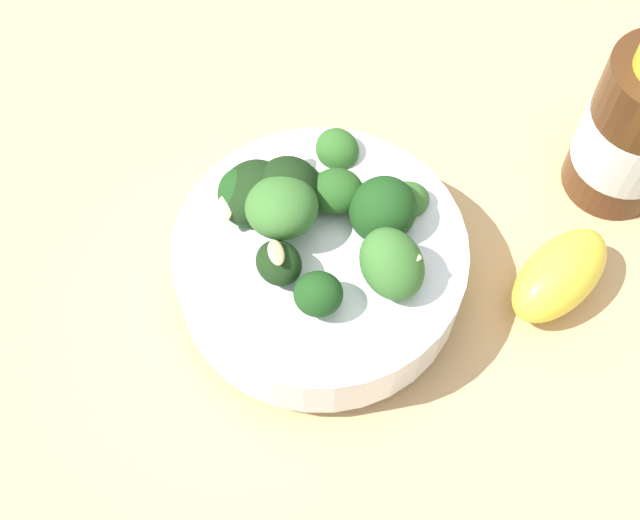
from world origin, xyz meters
The scene contains 4 objects.
ground_plane centered at (0.00, 0.00, -2.22)cm, with size 65.61×65.61×4.44cm, color tan.
bowl_of_broccoli centered at (-3.05, -4.08, 4.34)cm, with size 18.56×18.54×10.49cm.
lemon_wedge centered at (-0.98, 11.58, 2.29)cm, with size 8.21×4.37×4.58cm, color yellow.
bottle_short centered at (-9.48, 17.80, 6.15)cm, with size 7.14×7.14×14.28cm.
Camera 1 is at (23.11, -6.36, 51.19)cm, focal length 47.51 mm.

